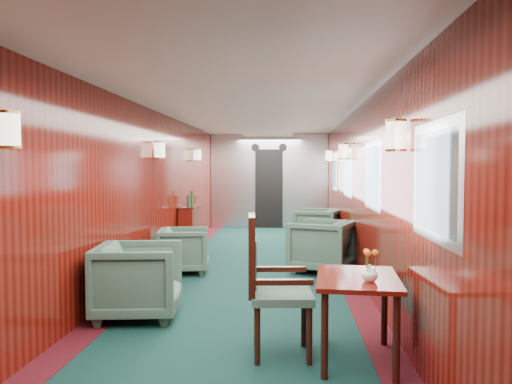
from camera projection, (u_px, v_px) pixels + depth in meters
room at (251, 161)px, 6.84m from camera, size 12.00×12.10×2.40m
bulkhead at (269, 181)px, 12.75m from camera, size 2.98×0.17×2.39m
windows_right at (358, 174)px, 6.99m from camera, size 0.02×8.60×0.80m
wall_sconces at (254, 151)px, 7.39m from camera, size 2.97×7.97×0.25m
dining_table at (357, 290)px, 3.95m from camera, size 0.70×0.95×0.68m
side_chair at (268, 280)px, 4.07m from camera, size 0.56×0.58×1.16m
credenza at (190, 227)px, 9.40m from camera, size 0.29×0.91×1.09m
flower_vase at (370, 273)px, 3.77m from camera, size 0.13×0.13×0.13m
armchair_left_near at (138, 280)px, 5.11m from camera, size 0.94×0.92×0.77m
armchair_left_far at (184, 250)px, 7.30m from camera, size 0.82×0.81×0.66m
armchair_right_near at (321, 246)px, 7.34m from camera, size 1.09×1.08×0.77m
armchair_right_far at (317, 227)px, 9.75m from camera, size 1.00×0.99×0.74m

